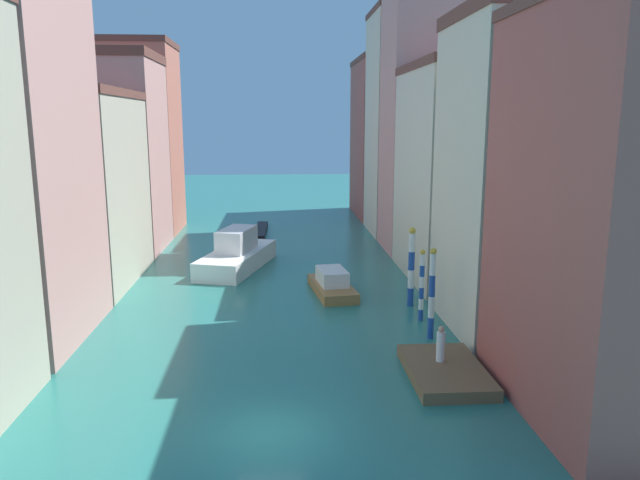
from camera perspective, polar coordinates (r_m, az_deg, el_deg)
ground_plane at (r=44.78m, az=-4.42°, el=-2.41°), size 154.00×154.00×0.00m
building_left_2 at (r=42.17m, az=-22.44°, el=4.59°), size 7.63×11.59×12.54m
building_left_3 at (r=51.95m, az=-19.01°, el=7.79°), size 7.63×8.83×15.88m
building_left_4 at (r=60.04m, az=-17.02°, el=9.20°), size 7.63×7.96×17.77m
building_right_0 at (r=23.70m, az=27.85°, el=2.37°), size 7.63×9.89×14.86m
building_right_1 at (r=31.95m, az=19.12°, el=6.01°), size 7.63×8.50×15.93m
building_right_2 at (r=41.46m, az=13.62°, el=6.24°), size 7.63×11.21×14.28m
building_right_3 at (r=50.12m, az=10.63°, el=11.27°), size 7.63×7.19×21.43m
building_right_4 at (r=57.98m, az=8.59°, el=10.85°), size 7.63×8.49×20.50m
building_right_5 at (r=68.32m, az=6.62°, el=9.58°), size 7.63×12.01×17.24m
waterfront_dock at (r=26.28m, az=11.81°, el=-12.09°), size 3.10×5.07×0.50m
person_on_dock at (r=26.33m, az=11.38°, el=-9.74°), size 0.36×0.36×1.56m
mooring_pole_0 at (r=29.83m, az=10.57°, el=-4.94°), size 0.33×0.33×4.57m
mooring_pole_1 at (r=32.50m, az=9.63°, el=-4.19°), size 0.29×0.29×3.90m
mooring_pole_2 at (r=34.87m, az=8.66°, el=-2.45°), size 0.40×0.40×4.63m
vaporetto_white at (r=43.97m, az=-7.88°, el=-1.39°), size 5.63×9.69×2.93m
gondola_black at (r=57.96m, az=-5.62°, el=0.92°), size 1.22×8.07×0.41m
motorboat_0 at (r=37.41m, az=1.16°, el=-4.21°), size 2.83×5.70×1.54m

